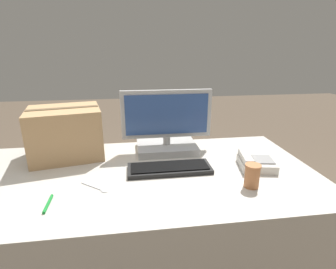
% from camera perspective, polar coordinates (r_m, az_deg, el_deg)
% --- Properties ---
extents(office_desk, '(1.80, 0.90, 0.74)m').
position_cam_1_polar(office_desk, '(1.55, -5.69, -20.50)').
color(office_desk, beige).
rests_on(office_desk, ground_plane).
extents(monitor, '(0.53, 0.26, 0.37)m').
position_cam_1_polar(monitor, '(1.57, -0.28, 1.15)').
color(monitor, '#B7B7B7').
rests_on(monitor, office_desk).
extents(keyboard, '(0.43, 0.16, 0.03)m').
position_cam_1_polar(keyboard, '(1.36, 0.34, -7.35)').
color(keyboard, black).
rests_on(keyboard, office_desk).
extents(desk_phone, '(0.20, 0.21, 0.07)m').
position_cam_1_polar(desk_phone, '(1.46, 18.46, -5.81)').
color(desk_phone, beige).
rests_on(desk_phone, office_desk).
extents(paper_cup_right, '(0.07, 0.07, 0.11)m').
position_cam_1_polar(paper_cup_right, '(1.25, 17.85, -8.53)').
color(paper_cup_right, '#BC7547').
rests_on(paper_cup_right, office_desk).
extents(spoon, '(0.13, 0.11, 0.00)m').
position_cam_1_polar(spoon, '(1.24, -14.88, -11.35)').
color(spoon, silver).
rests_on(spoon, office_desk).
extents(cardboard_box, '(0.44, 0.38, 0.29)m').
position_cam_1_polar(cardboard_box, '(1.60, -21.33, 0.37)').
color(cardboard_box, tan).
rests_on(cardboard_box, office_desk).
extents(pen_marker, '(0.01, 0.13, 0.01)m').
position_cam_1_polar(pen_marker, '(1.19, -24.66, -13.52)').
color(pen_marker, '#198C33').
rests_on(pen_marker, office_desk).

